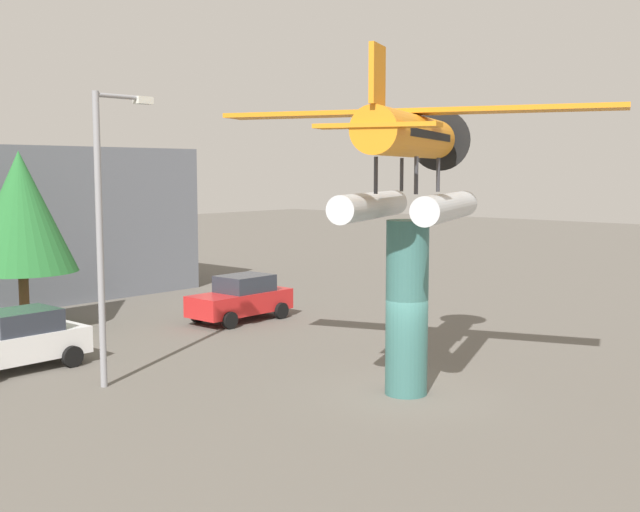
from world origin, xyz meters
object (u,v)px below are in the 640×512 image
object	(u,v)px
storefront_building	(47,222)
floatplane_monument	(410,154)
car_mid_white	(15,341)
tree_east	(21,212)
display_pedestal	(407,308)
car_far_red	(241,298)
streetlight_primary	(106,217)

from	to	relation	value
storefront_building	floatplane_monument	bearing A→B (deg)	-95.99
car_mid_white	tree_east	distance (m)	7.03
display_pedestal	storefront_building	bearing A→B (deg)	83.71
storefront_building	car_far_red	bearing A→B (deg)	-81.58
display_pedestal	floatplane_monument	world-z (taller)	floatplane_monument
display_pedestal	car_mid_white	distance (m)	11.49
floatplane_monument	car_far_red	xyz separation A→B (m)	(3.98, 10.65, -5.34)
display_pedestal	floatplane_monument	distance (m)	3.95
display_pedestal	streetlight_primary	world-z (taller)	streetlight_primary
car_mid_white	storefront_building	size ratio (longest dim) A/B	0.34
streetlight_primary	tree_east	size ratio (longest dim) A/B	1.21
display_pedestal	storefront_building	size ratio (longest dim) A/B	0.36
car_mid_white	tree_east	xyz separation A→B (m)	(3.12, 5.28, 3.44)
display_pedestal	streetlight_primary	xyz separation A→B (m)	(-4.65, 6.51, 2.30)
car_mid_white	tree_east	bearing A→B (deg)	-120.53
car_far_red	tree_east	xyz separation A→B (m)	(-6.51, 4.56, 3.44)
floatplane_monument	streetlight_primary	xyz separation A→B (m)	(-4.77, 6.46, -1.65)
tree_east	floatplane_monument	bearing A→B (deg)	-80.54
display_pedestal	car_far_red	xyz separation A→B (m)	(4.10, 10.70, -1.39)
floatplane_monument	tree_east	size ratio (longest dim) A/B	1.55
car_far_red	car_mid_white	bearing A→B (deg)	4.31
streetlight_primary	storefront_building	xyz separation A→B (m)	(7.07, 15.49, -1.15)
floatplane_monument	display_pedestal	bearing A→B (deg)	-180.00
display_pedestal	storefront_building	xyz separation A→B (m)	(2.42, 22.00, 1.15)
floatplane_monument	tree_east	xyz separation A→B (m)	(-2.53, 15.21, -1.90)
display_pedestal	car_mid_white	size ratio (longest dim) A/B	1.08
car_mid_white	car_far_red	world-z (taller)	same
car_far_red	storefront_building	world-z (taller)	storefront_building
car_mid_white	streetlight_primary	size ratio (longest dim) A/B	0.53
floatplane_monument	tree_east	distance (m)	15.54
floatplane_monument	car_mid_white	bearing A→B (deg)	99.10
display_pedestal	floatplane_monument	xyz separation A→B (m)	(0.12, 0.05, 3.95)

